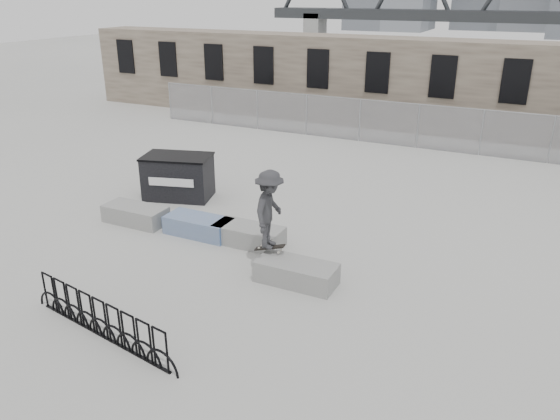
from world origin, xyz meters
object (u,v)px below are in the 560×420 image
(dumpster, at_px, (178,176))
(skateboarder, at_px, (270,210))
(planter_center_right, at_px, (249,234))
(bike_rack, at_px, (100,319))
(planter_center_left, at_px, (199,225))
(planter_offset, at_px, (296,272))
(planter_far_left, at_px, (135,214))

(dumpster, distance_m, skateboarder, 6.38)
(planter_center_right, xyz_separation_m, dumpster, (-4.02, 2.24, 0.47))
(dumpster, bearing_deg, bike_rack, -81.41)
(planter_center_left, bearing_deg, skateboarder, -20.82)
(planter_center_left, relative_size, bike_rack, 0.45)
(skateboarder, bearing_deg, planter_center_right, 40.44)
(planter_center_left, xyz_separation_m, bike_rack, (1.08, -5.22, 0.15))
(planter_offset, bearing_deg, planter_center_right, 146.36)
(planter_far_left, distance_m, planter_center_left, 2.27)
(planter_far_left, relative_size, bike_rack, 0.45)
(planter_center_right, distance_m, planter_offset, 2.57)
(planter_center_left, relative_size, planter_center_right, 1.00)
(planter_center_left, height_order, planter_offset, same)
(planter_center_left, height_order, dumpster, dumpster)
(planter_offset, distance_m, skateboarder, 1.67)
(planter_center_left, bearing_deg, planter_center_right, 2.56)
(planter_center_right, height_order, dumpster, dumpster)
(planter_center_right, xyz_separation_m, planter_offset, (2.14, -1.42, 0.00))
(planter_center_right, distance_m, skateboarder, 2.25)
(dumpster, bearing_deg, planter_center_right, -45.27)
(planter_far_left, relative_size, planter_offset, 1.00)
(planter_far_left, bearing_deg, planter_center_right, 2.90)
(planter_center_right, distance_m, dumpster, 4.62)
(planter_center_right, relative_size, dumpster, 0.77)
(planter_far_left, height_order, planter_center_left, same)
(dumpster, relative_size, skateboarder, 1.20)
(planter_center_right, bearing_deg, planter_far_left, -177.10)
(planter_far_left, xyz_separation_m, planter_center_right, (3.90, 0.20, 0.00))
(planter_offset, distance_m, bike_rack, 4.71)
(planter_far_left, distance_m, planter_center_right, 3.91)
(dumpster, xyz_separation_m, skateboarder, (5.30, -3.43, 0.95))
(planter_center_right, bearing_deg, planter_center_left, -177.44)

